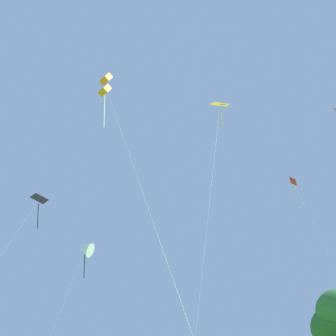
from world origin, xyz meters
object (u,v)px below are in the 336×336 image
object	(u,v)px
kite_white_distant	(85,249)
kite_yellow_diamond	(219,114)
kite_black_large	(36,207)
kite_red_high	(297,191)
kite_orange_box	(106,87)

from	to	relation	value
kite_white_distant	kite_yellow_diamond	size ratio (longest dim) A/B	0.90
kite_white_distant	kite_yellow_diamond	bearing A→B (deg)	-63.29
kite_black_large	kite_red_high	xyz separation A→B (m)	(31.38, 12.52, 8.77)
kite_orange_box	kite_black_large	bearing A→B (deg)	113.54
kite_white_distant	kite_red_high	xyz separation A→B (m)	(29.08, -2.85, 7.87)
kite_yellow_diamond	kite_red_high	distance (m)	29.60
kite_white_distant	kite_orange_box	xyz separation A→B (m)	(6.86, -36.39, -4.45)
kite_black_large	kite_orange_box	distance (m)	23.21
kite_black_large	kite_white_distant	xyz separation A→B (m)	(2.30, 15.36, 0.91)
kite_black_large	kite_red_high	distance (m)	34.90
kite_black_large	kite_orange_box	world-z (taller)	kite_black_large
kite_white_distant	kite_yellow_diamond	world-z (taller)	kite_yellow_diamond
kite_black_large	kite_yellow_diamond	distance (m)	20.20
kite_orange_box	kite_yellow_diamond	distance (m)	12.82
kite_black_large	kite_white_distant	bearing A→B (deg)	81.50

